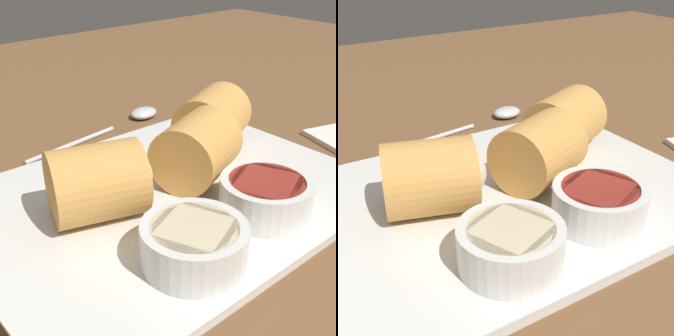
% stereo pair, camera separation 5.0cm
% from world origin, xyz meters
% --- Properties ---
extents(table_surface, '(1.80, 1.40, 0.02)m').
position_xyz_m(table_surface, '(0.00, 0.00, 0.01)').
color(table_surface, brown).
rests_on(table_surface, ground).
extents(serving_plate, '(0.33, 0.25, 0.01)m').
position_xyz_m(serving_plate, '(-0.03, 0.00, 0.03)').
color(serving_plate, silver).
rests_on(serving_plate, table_surface).
extents(roll_front_left, '(0.09, 0.08, 0.06)m').
position_xyz_m(roll_front_left, '(0.03, -0.01, 0.06)').
color(roll_front_left, '#D19347').
rests_on(roll_front_left, serving_plate).
extents(roll_front_right, '(0.09, 0.08, 0.06)m').
position_xyz_m(roll_front_right, '(-0.12, -0.04, 0.06)').
color(roll_front_right, '#D19347').
rests_on(roll_front_right, serving_plate).
extents(roll_back_left, '(0.09, 0.08, 0.06)m').
position_xyz_m(roll_back_left, '(-0.06, 0.00, 0.06)').
color(roll_back_left, '#D19347').
rests_on(roll_back_left, serving_plate).
extents(dipping_bowl_near, '(0.07, 0.07, 0.03)m').
position_xyz_m(dipping_bowl_near, '(0.02, 0.08, 0.05)').
color(dipping_bowl_near, silver).
rests_on(dipping_bowl_near, serving_plate).
extents(dipping_bowl_far, '(0.07, 0.07, 0.03)m').
position_xyz_m(dipping_bowl_far, '(-0.06, 0.07, 0.05)').
color(dipping_bowl_far, silver).
rests_on(dipping_bowl_far, serving_plate).
extents(spoon, '(0.19, 0.05, 0.01)m').
position_xyz_m(spoon, '(-0.12, -0.18, 0.03)').
color(spoon, silver).
rests_on(spoon, table_surface).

